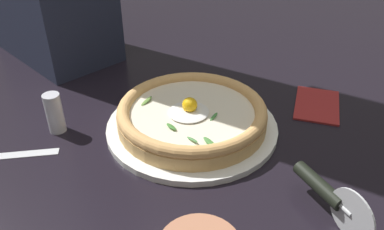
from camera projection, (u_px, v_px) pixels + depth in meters
The scene contains 6 objects.
ground_plane at pixel (182, 148), 0.74m from camera, with size 2.40×2.40×0.03m, color black.
pizza_plate at pixel (192, 126), 0.76m from camera, with size 0.33×0.33×0.01m, color white.
pizza at pixel (192, 114), 0.75m from camera, with size 0.29×0.29×0.06m.
pizza_cutter at pixel (328, 193), 0.56m from camera, with size 0.09×0.14×0.08m.
folded_napkin at pixel (317, 104), 0.84m from camera, with size 0.14×0.09×0.01m, color maroon.
pepper_shaker at pixel (55, 113), 0.74m from camera, with size 0.03×0.03×0.08m, color silver.
Camera 1 is at (-0.47, -0.34, 0.44)m, focal length 36.57 mm.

